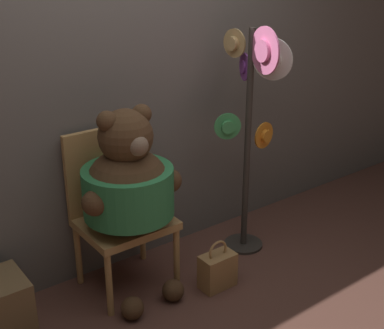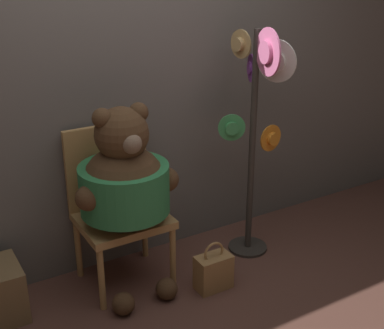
{
  "view_description": "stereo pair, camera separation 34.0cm",
  "coord_description": "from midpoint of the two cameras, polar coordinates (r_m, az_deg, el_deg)",
  "views": [
    {
      "loc": [
        -1.65,
        -2.16,
        2.06
      ],
      "look_at": [
        0.24,
        0.35,
        0.76
      ],
      "focal_mm": 50.0,
      "sensor_mm": 36.0,
      "label": 1
    },
    {
      "loc": [
        -1.37,
        -2.35,
        2.06
      ],
      "look_at": [
        0.24,
        0.35,
        0.76
      ],
      "focal_mm": 50.0,
      "sensor_mm": 36.0,
      "label": 2
    }
  ],
  "objects": [
    {
      "name": "ground_plane",
      "position": [
        3.41,
        -2.52,
        -14.74
      ],
      "size": [
        14.0,
        14.0,
        0.0
      ],
      "primitive_type": "plane",
      "color": "brown"
    },
    {
      "name": "wall_back",
      "position": [
        3.49,
        -9.98,
        7.13
      ],
      "size": [
        8.0,
        0.1,
        2.31
      ],
      "color": "#66605B",
      "rests_on": "ground_plane"
    },
    {
      "name": "chair",
      "position": [
        3.42,
        -10.8,
        -4.3
      ],
      "size": [
        0.54,
        0.47,
        1.02
      ],
      "color": "#B2844C",
      "rests_on": "ground_plane"
    },
    {
      "name": "teddy_bear",
      "position": [
        3.2,
        -9.82,
        -2.39
      ],
      "size": [
        0.66,
        0.58,
        1.22
      ],
      "color": "#4C331E",
      "rests_on": "ground_plane"
    },
    {
      "name": "hat_display_rack",
      "position": [
        3.57,
        3.69,
        5.08
      ],
      "size": [
        0.48,
        0.53,
        1.6
      ],
      "color": "#332D28",
      "rests_on": "ground_plane"
    },
    {
      "name": "handbag_on_ground",
      "position": [
        3.49,
        -0.1,
        -11.26
      ],
      "size": [
        0.23,
        0.13,
        0.34
      ],
      "color": "#A87A47",
      "rests_on": "ground_plane"
    }
  ]
}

